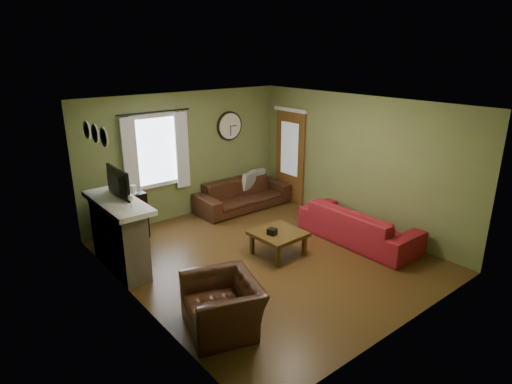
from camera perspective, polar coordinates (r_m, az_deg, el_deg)
floor at (r=7.48m, az=1.34°, el=-8.57°), size 4.60×5.20×0.00m
ceiling at (r=6.70m, az=1.51°, el=11.62°), size 4.60×5.20×0.00m
wall_left at (r=5.85m, az=-16.09°, el=-3.37°), size 0.00×5.20×2.60m
wall_right at (r=8.59m, az=13.24°, el=3.86°), size 0.00×5.20×2.60m
wall_back at (r=9.04m, az=-9.32°, el=4.84°), size 4.60×0.00×2.60m
wall_front at (r=5.40m, az=19.65°, el=-5.62°), size 4.60×0.00×2.60m
fireplace at (r=7.19m, az=-17.77°, el=-5.81°), size 0.40×1.40×1.10m
firebox at (r=7.35m, az=-16.20°, el=-7.24°), size 0.04×0.60×0.55m
mantel at (r=6.99m, az=-18.01°, el=-1.34°), size 0.58×1.60×0.08m
tv at (r=7.06m, az=-18.48°, el=0.66°), size 0.08×0.60×0.35m
tv_screen at (r=7.07m, az=-17.93°, el=1.22°), size 0.02×0.62×0.36m
medallion_left at (r=6.31m, az=-19.61°, el=6.91°), size 0.28×0.28×0.03m
medallion_mid at (r=6.64m, az=-20.65°, el=7.32°), size 0.28×0.28×0.03m
medallion_right at (r=6.97m, az=-21.60°, el=7.70°), size 0.28×0.28×0.03m
window_pane at (r=8.67m, az=-13.34°, el=5.35°), size 1.00×0.02×1.30m
curtain_rod at (r=8.44m, az=-13.43°, el=10.32°), size 0.03×0.03×1.50m
curtain_left at (r=8.38m, az=-16.39°, el=4.28°), size 0.28×0.04×1.55m
curtain_right at (r=8.84m, az=-9.82°, el=5.49°), size 0.28×0.04×1.55m
wall_clock at (r=9.48m, az=-3.49°, el=8.77°), size 0.64×0.06×0.64m
door at (r=9.83m, az=4.56°, el=4.64°), size 0.05×0.90×2.10m
bookshelf at (r=8.28m, az=-16.89°, el=-3.27°), size 0.74×0.32×0.88m
book at (r=8.07m, az=-16.56°, el=0.10°), size 0.25×0.26×0.02m
sofa_brown at (r=9.56m, az=-1.73°, el=-0.29°), size 2.18×0.85×0.64m
pillow_left at (r=9.99m, az=0.08°, el=1.95°), size 0.39×0.13×0.39m
pillow_right at (r=9.74m, az=-0.98°, el=1.51°), size 0.40×0.21×0.38m
sofa_red at (r=8.12m, az=13.51°, el=-4.25°), size 0.89×2.26×0.66m
armchair at (r=5.61m, az=-4.49°, el=-14.79°), size 1.15×1.23×0.66m
coffee_table at (r=7.46m, az=2.96°, el=-6.84°), size 0.83×0.83×0.43m
tissue_box at (r=7.28m, az=2.15°, el=-5.87°), size 0.17×0.17×0.11m
wine_glass_a at (r=6.50m, az=-16.35°, el=-1.29°), size 0.07×0.07×0.21m
wine_glass_b at (r=6.50m, az=-16.31°, el=-1.42°), size 0.06×0.06×0.18m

